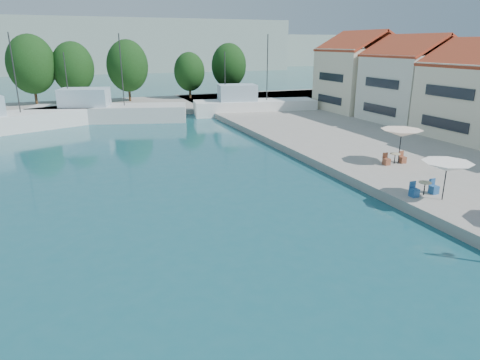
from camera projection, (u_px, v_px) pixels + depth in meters
name	position (u px, v px, depth m)	size (l,w,h in m)	color
quay_far	(89.00, 108.00, 57.94)	(90.00, 16.00, 0.60)	gray
hill_east	(198.00, 50.00, 173.08)	(140.00, 40.00, 12.00)	#96A397
building_05	(413.00, 77.00, 45.38)	(8.40, 8.80, 9.70)	silver
building_06	(361.00, 70.00, 53.29)	(9.00, 8.80, 10.20)	beige
trawler_03	(106.00, 112.00, 49.95)	(18.25, 9.11, 10.20)	silver
trawler_04	(252.00, 106.00, 54.67)	(15.90, 6.60, 10.20)	white
tree_04	(31.00, 64.00, 57.70)	(6.34, 6.34, 9.38)	#3F2B19
tree_05	(73.00, 68.00, 59.82)	(5.70, 5.70, 8.44)	#3F2B19
tree_06	(127.00, 66.00, 61.55)	(5.88, 5.88, 8.71)	#3F2B19
tree_07	(189.00, 72.00, 65.26)	(4.67, 4.67, 6.91)	#3F2B19
tree_08	(229.00, 66.00, 68.19)	(5.55, 5.55, 8.22)	#3F2B19
umbrella_white	(447.00, 167.00, 22.71)	(2.64, 2.64, 2.12)	black
umbrella_cream	(401.00, 133.00, 29.62)	(2.86, 2.86, 2.44)	black
cafe_table_02	(424.00, 190.00, 23.87)	(1.82, 0.70, 0.76)	black
cafe_table_03	(395.00, 160.00, 30.06)	(1.82, 0.70, 0.76)	black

